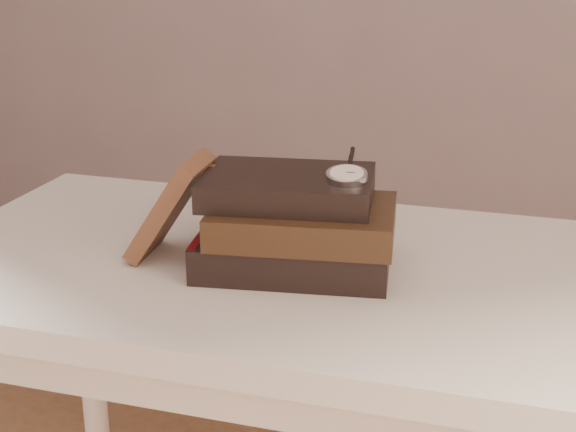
% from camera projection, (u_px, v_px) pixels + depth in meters
% --- Properties ---
extents(table, '(1.00, 0.60, 0.75)m').
position_uv_depth(table, '(259.00, 313.00, 1.25)').
color(table, beige).
rests_on(table, ground).
extents(book_stack, '(0.30, 0.22, 0.13)m').
position_uv_depth(book_stack, '(296.00, 225.00, 1.16)').
color(book_stack, black).
rests_on(book_stack, table).
extents(journal, '(0.12, 0.11, 0.15)m').
position_uv_depth(journal, '(170.00, 207.00, 1.19)').
color(journal, '#422619').
rests_on(journal, table).
extents(pocket_watch, '(0.06, 0.16, 0.02)m').
position_uv_depth(pocket_watch, '(347.00, 174.00, 1.11)').
color(pocket_watch, silver).
rests_on(pocket_watch, book_stack).
extents(eyeglasses, '(0.13, 0.14, 0.05)m').
position_uv_depth(eyeglasses, '(242.00, 193.00, 1.26)').
color(eyeglasses, silver).
rests_on(eyeglasses, book_stack).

